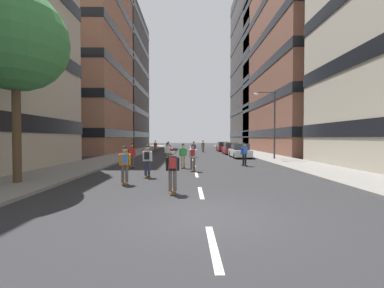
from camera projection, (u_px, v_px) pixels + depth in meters
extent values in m
plane|color=#28282B|center=(192.00, 155.00, 32.05)|extent=(149.54, 149.54, 0.00)
cube|color=gray|center=(131.00, 153.00, 35.03)|extent=(3.87, 68.54, 0.14)
cube|color=gray|center=(252.00, 153.00, 35.29)|extent=(3.87, 68.54, 0.14)
cube|color=silver|center=(213.00, 246.00, 5.14)|extent=(0.16, 2.20, 0.01)
cube|color=silver|center=(201.00, 192.00, 10.13)|extent=(0.16, 2.20, 0.01)
cube|color=silver|center=(197.00, 174.00, 15.13)|extent=(0.16, 2.20, 0.01)
cube|color=silver|center=(194.00, 165.00, 20.13)|extent=(0.16, 2.20, 0.01)
cube|color=silver|center=(193.00, 160.00, 25.13)|extent=(0.16, 2.20, 0.01)
cube|color=silver|center=(192.00, 156.00, 30.12)|extent=(0.16, 2.20, 0.01)
cube|color=silver|center=(192.00, 154.00, 35.12)|extent=(0.16, 2.20, 0.01)
cube|color=silver|center=(191.00, 152.00, 40.12)|extent=(0.16, 2.20, 0.01)
cube|color=silver|center=(191.00, 150.00, 45.12)|extent=(0.16, 2.20, 0.01)
cube|color=silver|center=(191.00, 149.00, 50.12)|extent=(0.16, 2.20, 0.01)
cube|color=silver|center=(190.00, 148.00, 55.11)|extent=(0.16, 2.20, 0.01)
cube|color=silver|center=(190.00, 147.00, 60.11)|extent=(0.16, 2.20, 0.01)
cube|color=#9E6B51|center=(61.00, 58.00, 37.57)|extent=(17.83, 16.36, 27.67)
cube|color=black|center=(62.00, 134.00, 37.84)|extent=(17.95, 16.48, 1.10)
cube|color=black|center=(61.00, 102.00, 37.73)|extent=(17.95, 16.48, 1.10)
cube|color=black|center=(61.00, 71.00, 37.62)|extent=(17.95, 16.48, 1.10)
cube|color=black|center=(61.00, 39.00, 37.51)|extent=(17.95, 16.48, 1.10)
cube|color=black|center=(60.00, 7.00, 37.39)|extent=(17.95, 16.48, 1.10)
cube|color=#4C4744|center=(100.00, 81.00, 54.43)|extent=(17.83, 18.76, 28.42)
cube|color=black|center=(101.00, 135.00, 54.71)|extent=(17.95, 18.88, 1.10)
cube|color=black|center=(100.00, 112.00, 54.59)|extent=(17.95, 18.88, 1.10)
cube|color=black|center=(100.00, 90.00, 54.48)|extent=(17.95, 18.88, 1.10)
cube|color=black|center=(100.00, 67.00, 54.36)|extent=(17.95, 18.88, 1.10)
cube|color=black|center=(100.00, 45.00, 54.24)|extent=(17.95, 18.88, 1.10)
cube|color=black|center=(100.00, 22.00, 54.13)|extent=(17.95, 18.88, 1.10)
cube|color=brown|center=(320.00, 59.00, 38.17)|extent=(17.83, 23.86, 27.68)
cube|color=black|center=(319.00, 134.00, 38.44)|extent=(17.95, 23.98, 1.10)
cube|color=black|center=(319.00, 103.00, 38.33)|extent=(17.95, 23.98, 1.10)
cube|color=black|center=(320.00, 72.00, 38.21)|extent=(17.95, 23.98, 1.10)
cube|color=black|center=(320.00, 40.00, 38.10)|extent=(17.95, 23.98, 1.10)
cube|color=black|center=(321.00, 9.00, 37.99)|extent=(17.95, 23.98, 1.10)
cube|color=#4C4744|center=(280.00, 67.00, 54.95)|extent=(17.83, 19.87, 34.58)
cube|color=black|center=(279.00, 134.00, 55.30)|extent=(17.95, 19.99, 1.10)
cube|color=black|center=(279.00, 111.00, 55.18)|extent=(17.95, 19.99, 1.10)
cube|color=black|center=(279.00, 88.00, 55.06)|extent=(17.95, 19.99, 1.10)
cube|color=black|center=(280.00, 65.00, 54.94)|extent=(17.95, 19.99, 1.10)
cube|color=black|center=(280.00, 41.00, 54.82)|extent=(17.95, 19.99, 1.10)
cube|color=black|center=(280.00, 18.00, 54.70)|extent=(17.95, 19.99, 1.10)
cube|color=silver|center=(240.00, 153.00, 27.92)|extent=(1.80, 4.40, 0.70)
cube|color=#2D3338|center=(240.00, 147.00, 27.75)|extent=(1.60, 2.10, 0.64)
cylinder|color=black|center=(230.00, 154.00, 29.36)|extent=(0.22, 0.64, 0.64)
cylinder|color=black|center=(244.00, 154.00, 29.38)|extent=(0.22, 0.64, 0.64)
cylinder|color=black|center=(235.00, 156.00, 26.46)|extent=(0.22, 0.64, 0.64)
cylinder|color=black|center=(250.00, 156.00, 26.48)|extent=(0.22, 0.64, 0.64)
cube|color=maroon|center=(231.00, 150.00, 33.98)|extent=(1.80, 4.40, 0.70)
cube|color=#2D3338|center=(231.00, 145.00, 33.81)|extent=(1.60, 2.10, 0.64)
cylinder|color=black|center=(223.00, 151.00, 35.42)|extent=(0.22, 0.64, 0.64)
cylinder|color=black|center=(235.00, 151.00, 35.44)|extent=(0.22, 0.64, 0.64)
cylinder|color=black|center=(226.00, 152.00, 32.52)|extent=(0.22, 0.64, 0.64)
cylinder|color=black|center=(239.00, 152.00, 32.54)|extent=(0.22, 0.64, 0.64)
cube|color=maroon|center=(223.00, 148.00, 41.14)|extent=(1.80, 4.40, 0.70)
cube|color=#2D3338|center=(223.00, 144.00, 40.97)|extent=(1.60, 2.10, 0.64)
cylinder|color=black|center=(217.00, 149.00, 42.58)|extent=(0.22, 0.64, 0.64)
cylinder|color=black|center=(227.00, 149.00, 42.60)|extent=(0.22, 0.64, 0.64)
cylinder|color=black|center=(219.00, 150.00, 39.68)|extent=(0.22, 0.64, 0.64)
cylinder|color=black|center=(230.00, 150.00, 39.71)|extent=(0.22, 0.64, 0.64)
cylinder|color=#4C3823|center=(17.00, 129.00, 11.63)|extent=(0.36, 0.36, 4.83)
sphere|color=#387A3D|center=(15.00, 40.00, 11.53)|extent=(4.55, 4.55, 4.55)
cylinder|color=#3F3F44|center=(275.00, 125.00, 24.85)|extent=(0.16, 0.16, 6.50)
cylinder|color=#3F3F44|center=(266.00, 92.00, 24.76)|extent=(1.80, 0.10, 0.10)
ellipsoid|color=silver|center=(256.00, 94.00, 24.75)|extent=(0.50, 0.30, 0.24)
cube|color=brown|center=(155.00, 152.00, 38.00)|extent=(0.34, 0.92, 0.02)
cylinder|color=#D8BF4C|center=(156.00, 152.00, 38.32)|extent=(0.19, 0.10, 0.07)
cylinder|color=#D8BF4C|center=(155.00, 152.00, 37.69)|extent=(0.19, 0.10, 0.07)
cylinder|color=#594C47|center=(155.00, 149.00, 38.01)|extent=(0.16, 0.16, 0.80)
cylinder|color=#594C47|center=(156.00, 149.00, 37.98)|extent=(0.16, 0.16, 0.80)
cube|color=orange|center=(155.00, 144.00, 37.98)|extent=(0.35, 0.25, 0.55)
cylinder|color=orange|center=(154.00, 145.00, 38.06)|extent=(0.12, 0.24, 0.55)
cylinder|color=orange|center=(157.00, 145.00, 38.00)|extent=(0.12, 0.24, 0.55)
sphere|color=beige|center=(155.00, 141.00, 37.99)|extent=(0.22, 0.22, 0.22)
sphere|color=black|center=(155.00, 141.00, 37.98)|extent=(0.21, 0.21, 0.21)
cube|color=#A52626|center=(155.00, 144.00, 37.80)|extent=(0.28, 0.20, 0.40)
cube|color=brown|center=(125.00, 182.00, 11.97)|extent=(0.38, 0.92, 0.02)
cylinder|color=#D8BF4C|center=(125.00, 182.00, 12.28)|extent=(0.19, 0.11, 0.07)
cylinder|color=#D8BF4C|center=(125.00, 185.00, 11.66)|extent=(0.19, 0.11, 0.07)
cylinder|color=#594C47|center=(123.00, 174.00, 11.94)|extent=(0.17, 0.17, 0.80)
cylinder|color=#594C47|center=(127.00, 174.00, 11.98)|extent=(0.17, 0.17, 0.80)
cube|color=orange|center=(125.00, 159.00, 11.94)|extent=(0.35, 0.26, 0.55)
cylinder|color=orange|center=(120.00, 160.00, 11.94)|extent=(0.14, 0.24, 0.55)
cylinder|color=orange|center=(130.00, 160.00, 12.04)|extent=(0.14, 0.24, 0.55)
sphere|color=tan|center=(125.00, 149.00, 11.95)|extent=(0.22, 0.22, 0.22)
sphere|color=black|center=(125.00, 148.00, 11.95)|extent=(0.21, 0.21, 0.21)
cube|color=#3F72BF|center=(125.00, 159.00, 11.77)|extent=(0.29, 0.21, 0.40)
cube|color=brown|center=(132.00, 167.00, 18.47)|extent=(0.23, 0.91, 0.02)
cylinder|color=#D8BF4C|center=(133.00, 167.00, 18.79)|extent=(0.18, 0.08, 0.07)
cylinder|color=#D8BF4C|center=(130.00, 168.00, 18.15)|extent=(0.18, 0.08, 0.07)
cylinder|color=#594C47|center=(130.00, 161.00, 18.46)|extent=(0.14, 0.14, 0.80)
cylinder|color=#594C47|center=(133.00, 161.00, 18.45)|extent=(0.14, 0.14, 0.80)
cube|color=red|center=(132.00, 152.00, 18.44)|extent=(0.33, 0.21, 0.55)
cylinder|color=red|center=(129.00, 152.00, 18.49)|extent=(0.10, 0.23, 0.55)
cylinder|color=red|center=(135.00, 152.00, 18.49)|extent=(0.10, 0.23, 0.55)
sphere|color=tan|center=(132.00, 145.00, 18.45)|extent=(0.22, 0.22, 0.22)
sphere|color=black|center=(132.00, 145.00, 18.45)|extent=(0.21, 0.21, 0.21)
cube|color=brown|center=(183.00, 167.00, 18.29)|extent=(0.24, 0.91, 0.02)
cylinder|color=#D8BF4C|center=(183.00, 167.00, 18.61)|extent=(0.18, 0.08, 0.07)
cylinder|color=#D8BF4C|center=(183.00, 168.00, 17.97)|extent=(0.18, 0.08, 0.07)
cylinder|color=tan|center=(182.00, 161.00, 18.29)|extent=(0.15, 0.15, 0.80)
cylinder|color=tan|center=(184.00, 161.00, 18.28)|extent=(0.15, 0.15, 0.80)
cube|color=green|center=(183.00, 152.00, 18.27)|extent=(0.33, 0.22, 0.55)
cylinder|color=green|center=(180.00, 152.00, 18.32)|extent=(0.10, 0.23, 0.55)
cylinder|color=green|center=(186.00, 152.00, 18.31)|extent=(0.10, 0.23, 0.55)
sphere|color=tan|center=(183.00, 145.00, 18.27)|extent=(0.22, 0.22, 0.22)
sphere|color=black|center=(183.00, 145.00, 18.27)|extent=(0.21, 0.21, 0.21)
cube|color=brown|center=(194.00, 157.00, 28.23)|extent=(0.27, 0.91, 0.02)
cylinder|color=#D8BF4C|center=(193.00, 157.00, 28.55)|extent=(0.18, 0.08, 0.07)
cylinder|color=#D8BF4C|center=(194.00, 157.00, 27.92)|extent=(0.18, 0.08, 0.07)
cylinder|color=#594C47|center=(193.00, 153.00, 28.22)|extent=(0.15, 0.15, 0.80)
cylinder|color=#594C47|center=(195.00, 153.00, 28.23)|extent=(0.15, 0.15, 0.80)
cube|color=blue|center=(194.00, 147.00, 28.21)|extent=(0.33, 0.22, 0.55)
cylinder|color=blue|center=(192.00, 147.00, 28.24)|extent=(0.11, 0.24, 0.55)
cylinder|color=blue|center=(196.00, 147.00, 28.28)|extent=(0.11, 0.24, 0.55)
sphere|color=#997051|center=(194.00, 143.00, 28.22)|extent=(0.22, 0.22, 0.22)
sphere|color=black|center=(194.00, 142.00, 28.21)|extent=(0.21, 0.21, 0.21)
cube|color=#A52626|center=(194.00, 147.00, 28.03)|extent=(0.27, 0.18, 0.40)
cube|color=brown|center=(168.00, 157.00, 27.54)|extent=(0.38, 0.92, 0.02)
cylinder|color=#D8BF4C|center=(169.00, 157.00, 27.86)|extent=(0.19, 0.10, 0.07)
cylinder|color=#D8BF4C|center=(167.00, 158.00, 27.23)|extent=(0.19, 0.10, 0.07)
cylinder|color=tan|center=(167.00, 153.00, 27.55)|extent=(0.17, 0.17, 0.80)
cylinder|color=tan|center=(169.00, 153.00, 27.52)|extent=(0.17, 0.17, 0.80)
cube|color=red|center=(168.00, 147.00, 27.52)|extent=(0.35, 0.26, 0.55)
cylinder|color=red|center=(166.00, 147.00, 27.61)|extent=(0.13, 0.24, 0.55)
cylinder|color=red|center=(170.00, 147.00, 27.53)|extent=(0.13, 0.24, 0.55)
sphere|color=beige|center=(168.00, 143.00, 27.53)|extent=(0.22, 0.22, 0.22)
sphere|color=black|center=(168.00, 142.00, 27.53)|extent=(0.21, 0.21, 0.21)
cube|color=beige|center=(168.00, 147.00, 27.34)|extent=(0.29, 0.21, 0.40)
cube|color=brown|center=(203.00, 151.00, 39.17)|extent=(0.24, 0.91, 0.02)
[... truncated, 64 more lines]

